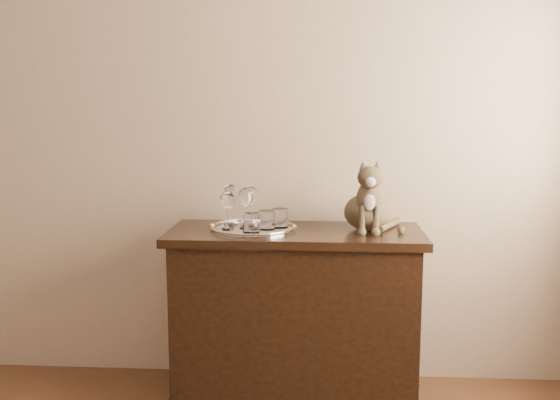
% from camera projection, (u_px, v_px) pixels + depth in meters
% --- Properties ---
extents(wall_back, '(4.00, 0.10, 2.70)m').
position_uv_depth(wall_back, '(182.00, 122.00, 3.21)').
color(wall_back, '#C5AD94').
rests_on(wall_back, ground).
extents(sideboard, '(1.20, 0.50, 0.85)m').
position_uv_depth(sideboard, '(295.00, 317.00, 3.00)').
color(sideboard, black).
rests_on(sideboard, ground).
extents(tray, '(0.40, 0.40, 0.01)m').
position_uv_depth(tray, '(253.00, 229.00, 2.96)').
color(tray, silver).
rests_on(tray, sideboard).
extents(wine_glass_a, '(0.08, 0.08, 0.20)m').
position_uv_depth(wine_glass_a, '(230.00, 204.00, 3.02)').
color(wine_glass_a, silver).
rests_on(wine_glass_a, tray).
extents(wine_glass_b, '(0.07, 0.07, 0.19)m').
position_uv_depth(wine_glass_b, '(251.00, 206.00, 3.02)').
color(wine_glass_b, white).
rests_on(wine_glass_b, tray).
extents(wine_glass_c, '(0.07, 0.07, 0.18)m').
position_uv_depth(wine_glass_c, '(227.00, 210.00, 2.91)').
color(wine_glass_c, white).
rests_on(wine_glass_c, tray).
extents(wine_glass_d, '(0.07, 0.07, 0.19)m').
position_uv_depth(wine_glass_d, '(246.00, 208.00, 2.94)').
color(wine_glass_d, silver).
rests_on(wine_glass_d, tray).
extents(tumbler_a, '(0.08, 0.08, 0.09)m').
position_uv_depth(tumbler_a, '(267.00, 220.00, 2.91)').
color(tumbler_a, silver).
rests_on(tumbler_a, tray).
extents(tumbler_b, '(0.08, 0.08, 0.09)m').
position_uv_depth(tumbler_b, '(251.00, 223.00, 2.85)').
color(tumbler_b, silver).
rests_on(tumbler_b, tray).
extents(tumbler_c, '(0.08, 0.08, 0.09)m').
position_uv_depth(tumbler_c, '(280.00, 218.00, 2.96)').
color(tumbler_c, silver).
rests_on(tumbler_c, tray).
extents(cat, '(0.34, 0.32, 0.34)m').
position_uv_depth(cat, '(368.00, 194.00, 2.93)').
color(cat, brown).
rests_on(cat, sideboard).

